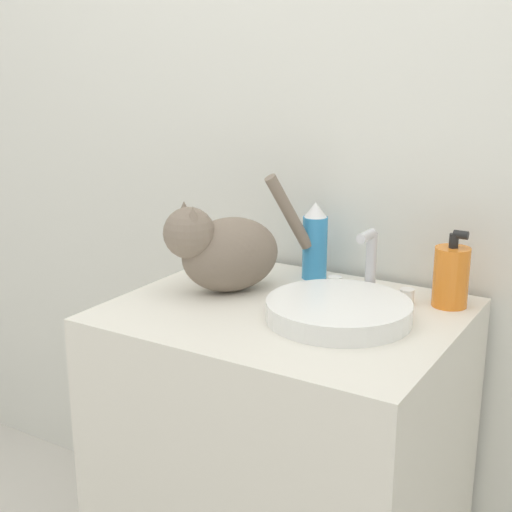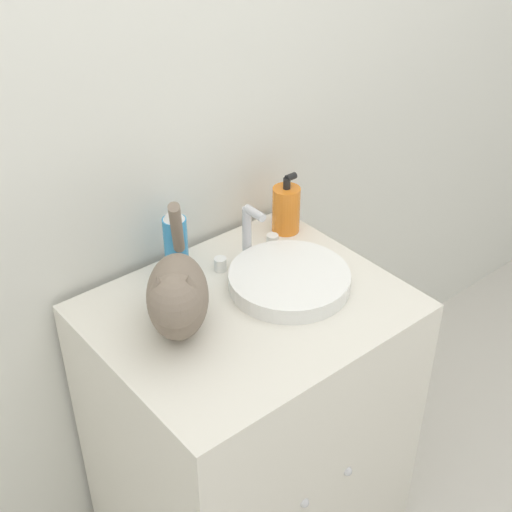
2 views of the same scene
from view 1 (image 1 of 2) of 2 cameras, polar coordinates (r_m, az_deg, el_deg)
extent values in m
cube|color=silver|center=(1.75, 8.09, 12.35)|extent=(6.00, 0.05, 2.50)
cube|color=silver|center=(1.72, 2.26, -17.30)|extent=(0.72, 0.59, 0.83)
cylinder|color=white|center=(1.47, 6.62, -4.35)|extent=(0.30, 0.30, 0.04)
cylinder|color=silver|center=(1.59, 9.17, -0.77)|extent=(0.02, 0.02, 0.15)
cylinder|color=silver|center=(1.55, 8.84, 1.59)|extent=(0.02, 0.06, 0.02)
cylinder|color=white|center=(1.64, 6.29, -2.23)|extent=(0.03, 0.03, 0.03)
cylinder|color=white|center=(1.58, 11.98, -3.20)|extent=(0.03, 0.03, 0.03)
ellipsoid|color=#7A6B5B|center=(1.62, -2.06, 0.11)|extent=(0.24, 0.27, 0.17)
sphere|color=#7A6B5B|center=(1.57, -5.38, 1.85)|extent=(0.16, 0.16, 0.11)
cone|color=#7A6B5B|center=(1.59, -5.77, 3.71)|extent=(0.05, 0.05, 0.04)
cone|color=#7A6B5B|center=(1.53, -5.05, 3.26)|extent=(0.05, 0.05, 0.04)
cylinder|color=#7A6B5B|center=(1.66, 2.65, 3.51)|extent=(0.09, 0.12, 0.19)
cylinder|color=orange|center=(1.58, 15.33, -1.63)|extent=(0.08, 0.08, 0.13)
cylinder|color=black|center=(1.56, 15.54, 1.18)|extent=(0.02, 0.02, 0.03)
cylinder|color=black|center=(1.55, 16.08, 1.65)|extent=(0.03, 0.02, 0.02)
cylinder|color=#338CCC|center=(1.72, 4.72, 0.66)|extent=(0.06, 0.06, 0.15)
cone|color=white|center=(1.70, 4.79, 3.72)|extent=(0.05, 0.05, 0.04)
camera|label=2|loc=(1.62, -55.96, 28.10)|focal=50.00mm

